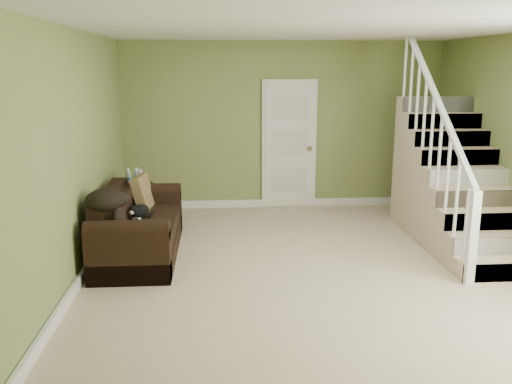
{
  "coord_description": "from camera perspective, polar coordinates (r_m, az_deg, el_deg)",
  "views": [
    {
      "loc": [
        -1.04,
        -5.72,
        2.21
      ],
      "look_at": [
        -0.6,
        0.25,
        0.82
      ],
      "focal_mm": 38.0,
      "sensor_mm": 36.0,
      "label": 1
    }
  ],
  "objects": [
    {
      "name": "floor",
      "position": [
        6.22,
        5.77,
        -7.8
      ],
      "size": [
        5.0,
        5.5,
        0.01
      ],
      "primitive_type": "cube",
      "color": "tan",
      "rests_on": "ground"
    },
    {
      "name": "throw_blanket",
      "position": [
        6.0,
        -15.6,
        -0.8
      ],
      "size": [
        0.56,
        0.65,
        0.23
      ],
      "primitive_type": "ellipsoid",
      "rotation": [
        0.0,
        0.0,
        0.29
      ],
      "color": "black",
      "rests_on": "sofa"
    },
    {
      "name": "baseboard_back",
      "position": [
        8.77,
        2.76,
        -1.13
      ],
      "size": [
        5.0,
        0.04,
        0.12
      ],
      "primitive_type": "cube",
      "color": "white",
      "rests_on": "floor"
    },
    {
      "name": "staircase",
      "position": [
        7.51,
        19.76,
        0.23
      ],
      "size": [
        1.0,
        2.51,
        2.82
      ],
      "color": "tan",
      "rests_on": "floor"
    },
    {
      "name": "wall_left",
      "position": [
        5.98,
        -18.31,
        3.66
      ],
      "size": [
        0.04,
        5.5,
        2.6
      ],
      "primitive_type": "cube",
      "color": "olive",
      "rests_on": "floor"
    },
    {
      "name": "side_table",
      "position": [
        7.72,
        -12.43,
        -1.44
      ],
      "size": [
        0.64,
        0.64,
        0.84
      ],
      "rotation": [
        0.0,
        0.0,
        0.31
      ],
      "color": "black",
      "rests_on": "floor"
    },
    {
      "name": "throw_pillow",
      "position": [
        7.15,
        -11.78,
        -0.21
      ],
      "size": [
        0.29,
        0.5,
        0.5
      ],
      "primitive_type": "cube",
      "rotation": [
        0.0,
        -0.24,
        -0.11
      ],
      "color": "brown",
      "rests_on": "sofa"
    },
    {
      "name": "wall_back",
      "position": [
        8.59,
        2.83,
        6.97
      ],
      "size": [
        5.0,
        0.04,
        2.6
      ],
      "primitive_type": "cube",
      "color": "olive",
      "rests_on": "floor"
    },
    {
      "name": "wall_front",
      "position": [
        3.28,
        14.48,
        -3.43
      ],
      "size": [
        5.0,
        0.04,
        2.6
      ],
      "primitive_type": "cube",
      "color": "olive",
      "rests_on": "floor"
    },
    {
      "name": "door",
      "position": [
        8.59,
        3.51,
        4.98
      ],
      "size": [
        0.86,
        0.12,
        2.02
      ],
      "color": "white",
      "rests_on": "floor"
    },
    {
      "name": "ceiling",
      "position": [
        5.83,
        6.37,
        16.84
      ],
      "size": [
        5.0,
        5.5,
        0.01
      ],
      "primitive_type": "cube",
      "color": "white",
      "rests_on": "wall_back"
    },
    {
      "name": "banana",
      "position": [
        6.35,
        -10.79,
        -3.21
      ],
      "size": [
        0.15,
        0.16,
        0.05
      ],
      "primitive_type": "ellipsoid",
      "rotation": [
        0.0,
        0.0,
        0.7
      ],
      "color": "gold",
      "rests_on": "sofa"
    },
    {
      "name": "cat",
      "position": [
        6.64,
        -12.1,
        -2.02
      ],
      "size": [
        0.27,
        0.47,
        0.22
      ],
      "rotation": [
        0.0,
        0.0,
        -0.36
      ],
      "color": "black",
      "rests_on": "sofa"
    },
    {
      "name": "baseboard_left",
      "position": [
        6.28,
        -17.23,
        -7.56
      ],
      "size": [
        0.04,
        5.5,
        0.12
      ],
      "primitive_type": "cube",
      "color": "white",
      "rests_on": "floor"
    },
    {
      "name": "sofa",
      "position": [
        6.64,
        -12.47,
        -3.95
      ],
      "size": [
        0.87,
        2.01,
        0.79
      ],
      "color": "black",
      "rests_on": "floor"
    }
  ]
}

